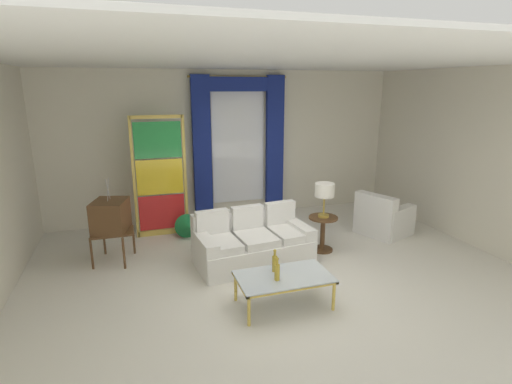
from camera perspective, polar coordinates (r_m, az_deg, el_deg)
name	(u,v)px	position (r m, az deg, el deg)	size (l,w,h in m)	color
ground_plane	(279,276)	(5.95, 3.33, -11.95)	(16.00, 16.00, 0.00)	silver
wall_rear	(227,145)	(8.31, -4.15, 6.72)	(8.00, 0.12, 3.00)	silver
wall_right	(461,155)	(7.96, 27.30, 4.72)	(0.12, 7.00, 3.00)	silver
ceiling_slab	(262,62)	(6.06, 0.93, 18.10)	(8.00, 7.60, 0.04)	white
curtained_window	(239,134)	(8.17, -2.44, 8.31)	(2.00, 0.17, 2.70)	white
couch_white_long	(251,243)	(6.29, -0.66, -7.31)	(1.84, 1.09, 0.86)	white
coffee_table	(284,278)	(5.08, 4.01, -12.21)	(1.17, 0.67, 0.41)	silver
bottle_blue_decanter	(275,263)	(5.11, 2.69, -10.07)	(0.07, 0.07, 0.30)	gold
bottle_crystal_tall	(277,271)	(4.90, 3.04, -11.24)	(0.06, 0.06, 0.30)	gold
vintage_tv	(111,217)	(6.54, -20.11, -3.43)	(0.65, 0.71, 1.35)	brown
armchair_white	(382,219)	(7.78, 17.66, -3.73)	(1.05, 1.04, 0.80)	white
stained_glass_divider	(160,179)	(7.38, -13.57, 1.78)	(0.95, 0.05, 2.20)	gold
peacock_figurine	(188,227)	(7.32, -9.77, -4.98)	(0.44, 0.60, 0.50)	beige
round_side_table	(323,230)	(6.75, 9.54, -5.45)	(0.48, 0.48, 0.59)	brown
table_lamp_brass	(325,192)	(6.55, 9.79, 0.07)	(0.32, 0.32, 0.57)	#B29338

